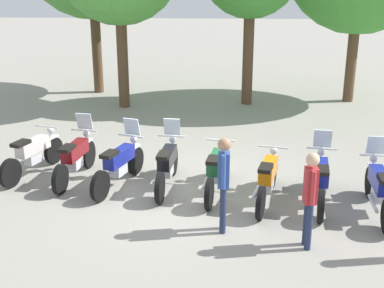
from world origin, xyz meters
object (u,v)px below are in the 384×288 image
object	(u,v)px
motorcycle_1	(75,157)
motorcycle_6	(321,179)
motorcycle_3	(167,164)
motorcycle_5	(268,178)
motorcycle_0	(33,153)
motorcycle_2	(119,163)
motorcycle_4	(216,170)
person_1	(224,177)
person_0	(310,193)
motorcycle_7	(379,188)

from	to	relation	value
motorcycle_1	motorcycle_6	xyz separation A→B (m)	(5.19, -0.99, 0.00)
motorcycle_3	motorcycle_5	world-z (taller)	motorcycle_3
motorcycle_0	motorcycle_3	distance (m)	3.16
motorcycle_2	motorcycle_3	world-z (taller)	same
motorcycle_4	motorcycle_3	bearing A→B (deg)	85.55
motorcycle_2	person_1	size ratio (longest dim) A/B	1.20
motorcycle_4	person_1	distance (m)	1.77
motorcycle_4	motorcycle_5	world-z (taller)	same
motorcycle_5	person_1	world-z (taller)	person_1
motorcycle_4	motorcycle_5	size ratio (longest dim) A/B	1.01
motorcycle_2	person_1	xyz separation A→B (m)	(2.21, -1.91, 0.52)
motorcycle_0	motorcycle_4	distance (m)	4.22
person_1	motorcycle_0	bearing A→B (deg)	152.22
motorcycle_5	person_0	xyz separation A→B (m)	(0.51, -1.80, 0.48)
motorcycle_1	motorcycle_3	size ratio (longest dim) A/B	1.00
motorcycle_0	motorcycle_2	world-z (taller)	motorcycle_2
motorcycle_7	person_1	world-z (taller)	person_1
motorcycle_4	motorcycle_7	size ratio (longest dim) A/B	1.00
motorcycle_1	motorcycle_7	size ratio (longest dim) A/B	1.00
motorcycle_2	motorcycle_1	bearing A→B (deg)	90.52
motorcycle_6	person_0	size ratio (longest dim) A/B	1.29
motorcycle_4	motorcycle_6	bearing A→B (deg)	-93.12
motorcycle_5	motorcycle_7	xyz separation A→B (m)	(2.07, -0.41, 0.01)
motorcycle_0	motorcycle_2	bearing A→B (deg)	-87.19
motorcycle_6	motorcycle_7	distance (m)	1.10
motorcycle_1	motorcycle_7	xyz separation A→B (m)	(6.22, -1.36, 0.00)
person_0	motorcycle_7	bearing A→B (deg)	-142.18
motorcycle_2	motorcycle_4	world-z (taller)	motorcycle_2
motorcycle_6	person_1	size ratio (longest dim) A/B	1.24
motorcycle_0	motorcycle_3	world-z (taller)	motorcycle_3
motorcycle_4	motorcycle_7	bearing A→B (deg)	-95.77
motorcycle_4	person_0	distance (m)	2.72
motorcycle_6	motorcycle_0	bearing A→B (deg)	87.89
motorcycle_2	motorcycle_7	bearing A→B (deg)	-82.93
motorcycle_6	motorcycle_7	xyz separation A→B (m)	(1.03, -0.37, 0.00)
motorcycle_3	motorcycle_5	bearing A→B (deg)	-101.62
motorcycle_1	motorcycle_4	bearing A→B (deg)	-92.12
motorcycle_0	motorcycle_4	bearing A→B (deg)	-82.74
motorcycle_7	motorcycle_6	bearing A→B (deg)	74.87
motorcycle_1	person_0	size ratio (longest dim) A/B	1.29
motorcycle_2	motorcycle_5	world-z (taller)	motorcycle_2
motorcycle_0	person_1	size ratio (longest dim) A/B	1.20
motorcycle_1	motorcycle_5	world-z (taller)	motorcycle_1
motorcycle_5	motorcycle_4	bearing A→B (deg)	83.40
person_0	motorcycle_1	bearing A→B (deg)	-34.26
person_0	motorcycle_0	bearing A→B (deg)	-31.42
motorcycle_5	motorcycle_1	bearing A→B (deg)	90.78
motorcycle_7	person_0	bearing A→B (deg)	135.98
motorcycle_6	person_1	bearing A→B (deg)	132.07
motorcycle_2	motorcycle_0	bearing A→B (deg)	92.85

